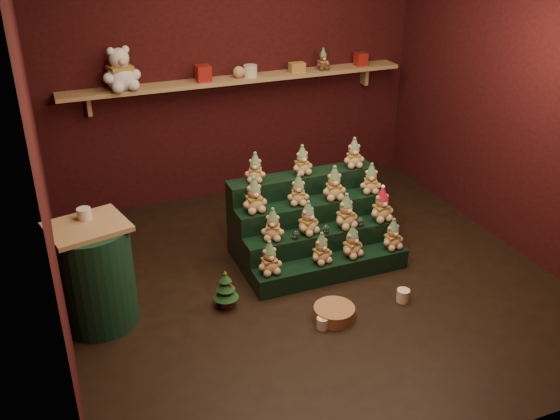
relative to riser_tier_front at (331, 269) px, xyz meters
name	(u,v)px	position (x,y,z in m)	size (l,w,h in m)	color
ground	(311,280)	(-0.17, 0.03, -0.09)	(4.00, 4.00, 0.00)	black
back_wall	(233,66)	(-0.17, 2.08, 1.31)	(4.00, 0.10, 2.80)	black
front_wall	(489,251)	(-0.17, -2.02, 1.31)	(4.00, 0.10, 2.80)	black
left_wall	(32,163)	(-2.22, 0.03, 1.31)	(0.10, 4.00, 2.80)	black
right_wall	(529,97)	(1.88, 0.03, 1.31)	(0.10, 4.00, 2.80)	black
back_shelf	(239,80)	(-0.17, 1.91, 1.20)	(3.60, 0.26, 0.24)	#A87C54
riser_tier_front	(331,269)	(0.00, 0.00, 0.00)	(1.40, 0.22, 0.18)	black
riser_tier_midfront	(321,248)	(0.00, 0.22, 0.09)	(1.40, 0.22, 0.36)	black
riser_tier_midback	(311,228)	(0.00, 0.44, 0.18)	(1.40, 0.22, 0.54)	black
riser_tier_back	(302,209)	(0.00, 0.66, 0.27)	(1.40, 0.22, 0.72)	black
teddy_0	(269,258)	(-0.57, 0.01, 0.23)	(0.20, 0.18, 0.29)	tan
teddy_1	(321,248)	(-0.10, 0.01, 0.23)	(0.19, 0.17, 0.27)	tan
teddy_2	(352,241)	(0.19, 0.00, 0.23)	(0.21, 0.18, 0.29)	tan
teddy_3	(393,234)	(0.58, -0.01, 0.23)	(0.20, 0.18, 0.28)	tan
teddy_4	(273,224)	(-0.45, 0.24, 0.41)	(0.20, 0.18, 0.28)	tan
teddy_5	(308,218)	(-0.13, 0.22, 0.42)	(0.21, 0.19, 0.29)	tan
teddy_6	(346,211)	(0.22, 0.20, 0.42)	(0.22, 0.20, 0.31)	tan
teddy_7	(382,204)	(0.58, 0.20, 0.42)	(0.22, 0.20, 0.31)	tan
teddy_8	(254,195)	(-0.54, 0.45, 0.60)	(0.22, 0.20, 0.31)	tan
teddy_9	(298,190)	(-0.13, 0.44, 0.58)	(0.19, 0.17, 0.27)	tan
teddy_10	(334,183)	(0.21, 0.42, 0.60)	(0.21, 0.19, 0.30)	tan
teddy_11	(371,178)	(0.58, 0.42, 0.59)	(0.19, 0.17, 0.27)	tan
teddy_12	(255,167)	(-0.45, 0.67, 0.76)	(0.18, 0.17, 0.26)	tan
teddy_13	(302,160)	(0.00, 0.66, 0.76)	(0.19, 0.17, 0.26)	tan
teddy_14	(354,153)	(0.51, 0.64, 0.77)	(0.19, 0.18, 0.27)	tan
snow_globe_a	(296,235)	(-0.27, 0.16, 0.31)	(0.06, 0.06, 0.08)	black
snow_globe_b	(326,229)	(0.01, 0.16, 0.31)	(0.06, 0.06, 0.08)	black
snow_globe_c	(360,222)	(0.35, 0.16, 0.31)	(0.06, 0.06, 0.09)	black
side_table	(94,275)	(-1.94, 0.11, 0.33)	(0.65, 0.59, 0.85)	#A87C54
table_ornament	(84,214)	(-1.94, 0.21, 0.80)	(0.10, 0.10, 0.08)	beige
mini_christmas_tree	(226,289)	(-0.97, -0.07, 0.08)	(0.20, 0.20, 0.34)	#48241A
mug_left	(322,323)	(-0.37, -0.61, -0.04)	(0.09, 0.09, 0.09)	beige
mug_right	(403,296)	(0.39, -0.53, -0.04)	(0.11, 0.11, 0.11)	beige
wicker_basket	(334,313)	(-0.24, -0.54, -0.04)	(0.32, 0.32, 0.10)	#9E6A40
white_bear	(119,63)	(-1.35, 1.87, 1.49)	(0.37, 0.33, 0.52)	silver
brown_bear	(323,59)	(0.76, 1.87, 1.34)	(0.16, 0.14, 0.22)	#4C2819
gift_tin_red_a	(203,73)	(-0.55, 1.88, 1.31)	(0.14, 0.14, 0.16)	#A72019
gift_tin_cream	(250,71)	(-0.05, 1.88, 1.29)	(0.14, 0.14, 0.12)	beige
gift_tin_red_b	(361,59)	(1.22, 1.88, 1.30)	(0.12, 0.12, 0.14)	#A72019
shelf_plush_ball	(239,72)	(-0.18, 1.88, 1.29)	(0.12, 0.12, 0.12)	tan
scarf_gift_box	(297,67)	(0.46, 1.88, 1.28)	(0.16, 0.10, 0.10)	#C9671C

